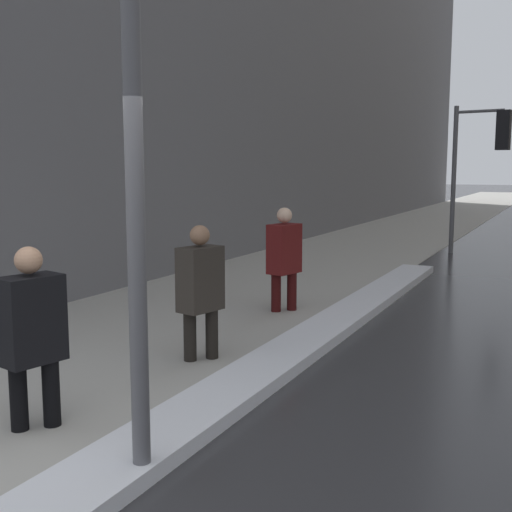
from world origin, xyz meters
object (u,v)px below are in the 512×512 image
object	(u,v)px
pedestrian_nearside	(32,329)
lamp_post	(131,28)
pedestrian_trailing	(200,286)
pedestrian_in_glasses	(284,254)
traffic_light_near	(485,147)

from	to	relation	value
pedestrian_nearside	lamp_post	bearing A→B (deg)	88.84
lamp_post	pedestrian_trailing	size ratio (longest dim) A/B	3.31
pedestrian_in_glasses	traffic_light_near	bearing A→B (deg)	179.86
pedestrian_trailing	pedestrian_in_glasses	size ratio (longest dim) A/B	0.97
pedestrian_nearside	pedestrian_trailing	size ratio (longest dim) A/B	1.00
lamp_post	traffic_light_near	bearing A→B (deg)	87.19
lamp_post	traffic_light_near	size ratio (longest dim) A/B	1.38
traffic_light_near	pedestrian_nearside	size ratio (longest dim) A/B	2.40
traffic_light_near	lamp_post	bearing A→B (deg)	-83.41
traffic_light_near	pedestrian_trailing	size ratio (longest dim) A/B	2.40
lamp_post	pedestrian_trailing	xyz separation A→B (m)	(-1.02, 2.48, -2.09)
pedestrian_trailing	traffic_light_near	bearing A→B (deg)	-176.10
traffic_light_near	pedestrian_in_glasses	bearing A→B (deg)	-93.81
pedestrian_nearside	pedestrian_trailing	world-z (taller)	same
lamp_post	pedestrian_nearside	world-z (taller)	lamp_post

